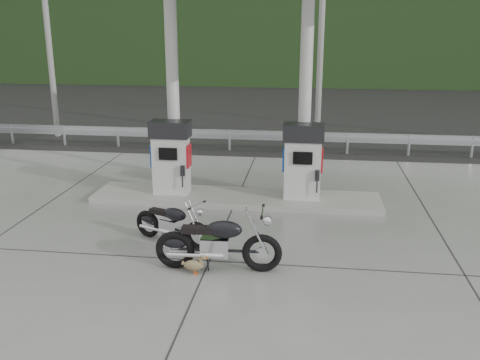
# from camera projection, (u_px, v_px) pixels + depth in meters

# --- Properties ---
(ground) EXTENTS (160.00, 160.00, 0.00)m
(ground) POSITION_uv_depth(u_px,v_px,m) (219.00, 241.00, 10.76)
(ground) COLOR black
(ground) RESTS_ON ground
(forecourt_apron) EXTENTS (18.00, 14.00, 0.02)m
(forecourt_apron) POSITION_uv_depth(u_px,v_px,m) (219.00, 240.00, 10.76)
(forecourt_apron) COLOR slate
(forecourt_apron) RESTS_ON ground
(pump_island) EXTENTS (7.00, 1.40, 0.15)m
(pump_island) POSITION_uv_depth(u_px,v_px,m) (236.00, 198.00, 13.11)
(pump_island) COLOR gray
(pump_island) RESTS_ON forecourt_apron
(gas_pump_left) EXTENTS (0.95, 0.55, 1.80)m
(gas_pump_left) POSITION_uv_depth(u_px,v_px,m) (171.00, 157.00, 13.04)
(gas_pump_left) COLOR silver
(gas_pump_left) RESTS_ON pump_island
(gas_pump_right) EXTENTS (0.95, 0.55, 1.80)m
(gas_pump_right) POSITION_uv_depth(u_px,v_px,m) (303.00, 162.00, 12.64)
(gas_pump_right) COLOR silver
(gas_pump_right) RESTS_ON pump_island
(canopy_column_left) EXTENTS (0.30, 0.30, 5.00)m
(canopy_column_left) POSITION_uv_depth(u_px,v_px,m) (173.00, 89.00, 12.97)
(canopy_column_left) COLOR silver
(canopy_column_left) RESTS_ON pump_island
(canopy_column_right) EXTENTS (0.30, 0.30, 5.00)m
(canopy_column_right) POSITION_uv_depth(u_px,v_px,m) (305.00, 92.00, 12.57)
(canopy_column_right) COLOR silver
(canopy_column_right) RESTS_ON pump_island
(guardrail) EXTENTS (26.00, 0.16, 1.42)m
(guardrail) POSITION_uv_depth(u_px,v_px,m) (258.00, 131.00, 18.17)
(guardrail) COLOR #A7AAB0
(guardrail) RESTS_ON ground
(road) EXTENTS (60.00, 7.00, 0.01)m
(road) POSITION_uv_depth(u_px,v_px,m) (267.00, 131.00, 21.70)
(road) COLOR black
(road) RESTS_ON ground
(utility_pole_a) EXTENTS (0.22, 0.22, 8.00)m
(utility_pole_a) POSITION_uv_depth(u_px,v_px,m) (48.00, 29.00, 19.69)
(utility_pole_a) COLOR gray
(utility_pole_a) RESTS_ON ground
(utility_pole_b) EXTENTS (0.22, 0.22, 8.00)m
(utility_pole_b) POSITION_uv_depth(u_px,v_px,m) (321.00, 30.00, 18.42)
(utility_pole_b) COLOR gray
(utility_pole_b) RESTS_ON ground
(tree_band) EXTENTS (80.00, 6.00, 6.00)m
(tree_band) POSITION_uv_depth(u_px,v_px,m) (289.00, 41.00, 38.45)
(tree_band) COLOR black
(tree_band) RESTS_ON ground
(forested_hills) EXTENTS (100.00, 40.00, 140.00)m
(forested_hills) POSITION_uv_depth(u_px,v_px,m) (299.00, 58.00, 67.83)
(forested_hills) COLOR black
(forested_hills) RESTS_ON ground
(motorcycle_left) EXTENTS (1.76, 1.15, 0.80)m
(motorcycle_left) POSITION_uv_depth(u_px,v_px,m) (172.00, 224.00, 10.52)
(motorcycle_left) COLOR black
(motorcycle_left) RESTS_ON forecourt_apron
(motorcycle_right) EXTENTS (2.12, 0.74, 0.99)m
(motorcycle_right) POSITION_uv_depth(u_px,v_px,m) (218.00, 243.00, 9.34)
(motorcycle_right) COLOR black
(motorcycle_right) RESTS_ON forecourt_apron
(duck) EXTENTS (0.43, 0.14, 0.31)m
(duck) POSITION_uv_depth(u_px,v_px,m) (193.00, 265.00, 9.27)
(duck) COLOR brown
(duck) RESTS_ON forecourt_apron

